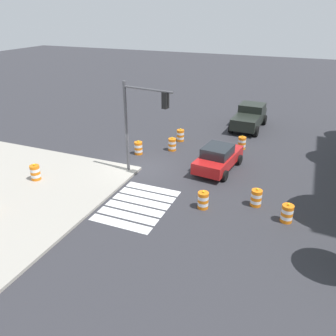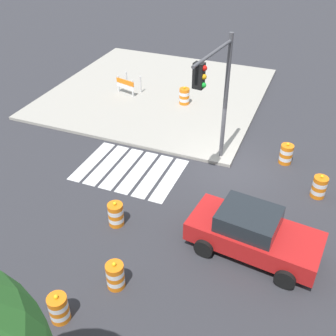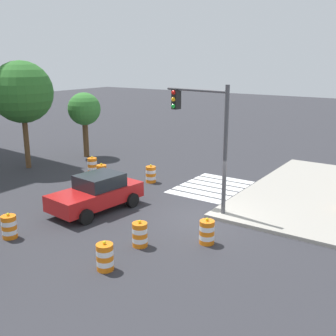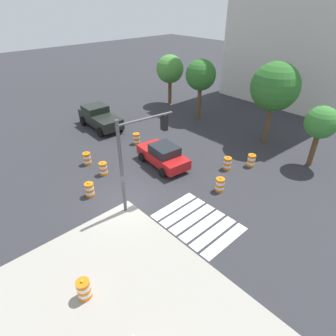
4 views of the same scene
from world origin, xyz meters
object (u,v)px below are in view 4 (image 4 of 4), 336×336
(traffic_barrel_far_curb, at_px, (103,169))
(traffic_barrel_on_sidewalk, at_px, (84,289))
(traffic_barrel_near_corner, at_px, (87,159))
(street_tree_streetside_near, at_px, (275,87))
(traffic_barrel_median_near, at_px, (220,185))
(traffic_barrel_median_far, at_px, (227,163))
(traffic_barrel_opposite_curb, at_px, (251,160))
(street_tree_streetside_mid, at_px, (201,75))
(sports_car, at_px, (163,155))
(street_tree_streetside_far, at_px, (321,123))
(pickup_truck, at_px, (99,117))
(traffic_barrel_crosswalk_end, at_px, (90,190))
(street_tree_corner_lot, at_px, (170,69))
(traffic_light_pole, at_px, (139,146))
(traffic_barrel_lane_center, at_px, (136,139))

(traffic_barrel_far_curb, bearing_deg, traffic_barrel_on_sidewalk, -36.08)
(traffic_barrel_near_corner, xyz_separation_m, street_tree_streetside_near, (6.91, 12.81, 4.23))
(traffic_barrel_median_near, xyz_separation_m, traffic_barrel_far_curb, (-6.67, -4.41, 0.00))
(traffic_barrel_median_far, distance_m, traffic_barrel_opposite_curb, 1.86)
(traffic_barrel_far_curb, xyz_separation_m, traffic_barrel_on_sidewalk, (7.66, -5.58, 0.15))
(traffic_barrel_median_near, height_order, street_tree_streetside_mid, street_tree_streetside_mid)
(street_tree_streetside_near, xyz_separation_m, street_tree_streetside_mid, (-7.48, -0.03, -0.46))
(sports_car, height_order, traffic_barrel_near_corner, sports_car)
(traffic_barrel_median_near, height_order, street_tree_streetside_far, street_tree_streetside_far)
(traffic_barrel_median_far, bearing_deg, street_tree_streetside_mid, 144.10)
(traffic_barrel_median_near, relative_size, traffic_barrel_on_sidewalk, 1.00)
(pickup_truck, distance_m, traffic_barrel_crosswalk_end, 10.84)
(traffic_barrel_near_corner, height_order, street_tree_streetside_near, street_tree_streetside_near)
(sports_car, relative_size, street_tree_corner_lot, 0.85)
(pickup_truck, bearing_deg, traffic_barrel_crosswalk_end, -34.14)
(traffic_barrel_near_corner, relative_size, street_tree_streetside_near, 0.16)
(traffic_light_pole, distance_m, street_tree_streetside_near, 12.79)
(traffic_barrel_median_near, bearing_deg, traffic_barrel_on_sidewalk, -84.30)
(pickup_truck, relative_size, traffic_barrel_crosswalk_end, 5.13)
(traffic_barrel_median_near, bearing_deg, street_tree_streetside_mid, 138.33)
(street_tree_corner_lot, bearing_deg, traffic_barrel_lane_center, -58.12)
(traffic_barrel_median_near, relative_size, street_tree_corner_lot, 0.19)
(traffic_barrel_near_corner, distance_m, street_tree_corner_lot, 15.31)
(traffic_light_pole, bearing_deg, traffic_barrel_lane_center, 145.24)
(traffic_barrel_opposite_curb, relative_size, street_tree_streetside_near, 0.16)
(traffic_barrel_median_far, distance_m, traffic_barrel_far_curb, 8.73)
(street_tree_streetside_mid, height_order, street_tree_corner_lot, street_tree_streetside_mid)
(traffic_barrel_lane_center, height_order, street_tree_streetside_far, street_tree_streetside_far)
(street_tree_streetside_near, relative_size, street_tree_corner_lot, 1.24)
(traffic_barrel_median_near, bearing_deg, traffic_light_pole, -116.12)
(traffic_barrel_lane_center, height_order, traffic_barrel_on_sidewalk, traffic_barrel_on_sidewalk)
(traffic_barrel_near_corner, bearing_deg, traffic_barrel_far_curb, 3.78)
(traffic_barrel_lane_center, bearing_deg, street_tree_streetside_mid, 92.49)
(traffic_barrel_median_near, relative_size, traffic_barrel_median_far, 1.00)
(traffic_barrel_far_curb, distance_m, traffic_barrel_opposite_curb, 10.57)
(sports_car, relative_size, traffic_barrel_median_far, 4.39)
(sports_car, bearing_deg, street_tree_streetside_mid, 116.91)
(sports_car, relative_size, traffic_barrel_far_curb, 4.39)
(traffic_barrel_lane_center, xyz_separation_m, street_tree_streetside_far, (11.35, 7.23, 2.81))
(sports_car, height_order, traffic_barrel_lane_center, sports_car)
(pickup_truck, height_order, traffic_barrel_far_curb, pickup_truck)
(traffic_barrel_near_corner, bearing_deg, street_tree_corner_lot, 113.05)
(traffic_barrel_far_curb, bearing_deg, traffic_barrel_near_corner, -176.22)
(pickup_truck, distance_m, traffic_barrel_near_corner, 6.90)
(sports_car, bearing_deg, traffic_barrel_median_near, 6.19)
(street_tree_streetside_far, bearing_deg, sports_car, -132.51)
(traffic_barrel_median_near, bearing_deg, traffic_barrel_lane_center, 178.96)
(traffic_barrel_near_corner, distance_m, traffic_barrel_opposite_curb, 11.98)
(traffic_barrel_opposite_curb, relative_size, street_tree_streetside_far, 0.23)
(traffic_light_pole, relative_size, street_tree_corner_lot, 1.04)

